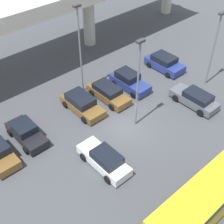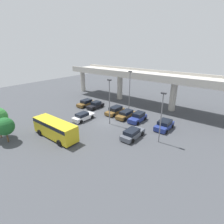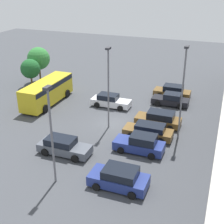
{
  "view_description": "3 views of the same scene",
  "coord_description": "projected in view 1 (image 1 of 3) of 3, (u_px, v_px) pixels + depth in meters",
  "views": [
    {
      "loc": [
        -14.18,
        -14.02,
        18.88
      ],
      "look_at": [
        -0.45,
        1.35,
        1.17
      ],
      "focal_mm": 50.0,
      "sensor_mm": 36.0,
      "label": 1
    },
    {
      "loc": [
        19.57,
        -22.99,
        13.59
      ],
      "look_at": [
        1.33,
        -0.03,
        2.38
      ],
      "focal_mm": 28.0,
      "sensor_mm": 36.0,
      "label": 2
    },
    {
      "loc": [
        27.48,
        10.25,
        14.54
      ],
      "look_at": [
        1.59,
        0.41,
        2.1
      ],
      "focal_mm": 50.0,
      "sensor_mm": 36.0,
      "label": 3
    }
  ],
  "objects": [
    {
      "name": "ground_plane",
      "position": [
        126.0,
        127.0,
        27.4
      ],
      "size": [
        94.3,
        94.3,
        0.0
      ],
      "primitive_type": "plane",
      "color": "#424449"
    },
    {
      "name": "highway_overpass",
      "position": [
        31.0,
        8.0,
        31.07
      ],
      "size": [
        44.41,
        7.42,
        8.03
      ],
      "color": "#BCB7AD",
      "rests_on": "ground_plane"
    },
    {
      "name": "parked_car_1",
      "position": [
        26.0,
        133.0,
        25.91
      ],
      "size": [
        2.01,
        4.31,
        1.5
      ],
      "rotation": [
        0.0,
        0.0,
        -1.57
      ],
      "color": "black",
      "rests_on": "ground_plane"
    },
    {
      "name": "parked_car_2",
      "position": [
        104.0,
        159.0,
        23.67
      ],
      "size": [
        1.97,
        4.66,
        1.51
      ],
      "rotation": [
        0.0,
        0.0,
        1.57
      ],
      "color": "silver",
      "rests_on": "ground_plane"
    },
    {
      "name": "parked_car_3",
      "position": [
        82.0,
        104.0,
        28.75
      ],
      "size": [
        2.16,
        4.65,
        1.52
      ],
      "rotation": [
        0.0,
        0.0,
        -1.57
      ],
      "color": "brown",
      "rests_on": "ground_plane"
    },
    {
      "name": "parked_car_4",
      "position": [
        108.0,
        93.0,
        30.08
      ],
      "size": [
        2.04,
        4.69,
        1.41
      ],
      "rotation": [
        0.0,
        0.0,
        -1.57
      ],
      "color": "brown",
      "rests_on": "ground_plane"
    },
    {
      "name": "parked_car_5",
      "position": [
        129.0,
        81.0,
        31.42
      ],
      "size": [
        2.03,
        4.43,
        1.67
      ],
      "rotation": [
        0.0,
        0.0,
        -1.57
      ],
      "color": "navy",
      "rests_on": "ground_plane"
    },
    {
      "name": "parked_car_6",
      "position": [
        195.0,
        99.0,
        29.32
      ],
      "size": [
        2.04,
        4.67,
        1.48
      ],
      "rotation": [
        0.0,
        0.0,
        1.57
      ],
      "color": "#515660",
      "rests_on": "ground_plane"
    },
    {
      "name": "parked_car_7",
      "position": [
        164.0,
        63.0,
        34.07
      ],
      "size": [
        2.25,
        4.35,
        1.56
      ],
      "rotation": [
        0.0,
        0.0,
        -1.57
      ],
      "color": "navy",
      "rests_on": "ground_plane"
    },
    {
      "name": "shuttle_bus",
      "position": [
        201.0,
        203.0,
        19.73
      ],
      "size": [
        8.37,
        2.72,
        2.75
      ],
      "color": "gold",
      "rests_on": "ground_plane"
    },
    {
      "name": "lamp_post_near_aisle",
      "position": [
        80.0,
        45.0,
        28.17
      ],
      "size": [
        0.7,
        0.35,
        8.84
      ],
      "color": "slate",
      "rests_on": "ground_plane"
    },
    {
      "name": "lamp_post_mid_lot",
      "position": [
        138.0,
        79.0,
        24.59
      ],
      "size": [
        0.7,
        0.35,
        8.24
      ],
      "color": "slate",
      "rests_on": "ground_plane"
    },
    {
      "name": "lamp_post_by_overpass",
      "position": [
        215.0,
        44.0,
        29.52
      ],
      "size": [
        0.7,
        0.35,
        7.65
      ],
      "color": "slate",
      "rests_on": "ground_plane"
    }
  ]
}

